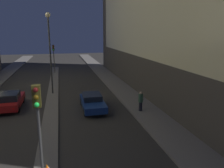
% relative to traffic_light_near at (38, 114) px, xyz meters
% --- Properties ---
extents(median_strip, '(1.18, 36.36, 0.13)m').
position_rel_traffic_light_near_xyz_m(median_strip, '(0.00, 16.18, -3.39)').
color(median_strip, '#66605B').
rests_on(median_strip, ground).
extents(traffic_light_near, '(0.32, 0.42, 4.53)m').
position_rel_traffic_light_near_xyz_m(traffic_light_near, '(0.00, 0.00, 0.00)').
color(traffic_light_near, '#383838').
rests_on(traffic_light_near, median_strip).
extents(traffic_light_mid, '(0.32, 0.42, 4.53)m').
position_rel_traffic_light_near_xyz_m(traffic_light_mid, '(0.00, 27.99, 0.00)').
color(traffic_light_mid, '#383838').
rests_on(traffic_light_mid, median_strip).
extents(street_lamp, '(0.52, 0.52, 8.50)m').
position_rel_traffic_light_near_xyz_m(street_lamp, '(0.00, 15.28, 2.42)').
color(street_lamp, '#383838').
rests_on(street_lamp, median_strip).
extents(car_left_lane, '(1.89, 4.39, 1.50)m').
position_rel_traffic_light_near_xyz_m(car_left_lane, '(-3.55, 11.44, -2.70)').
color(car_left_lane, maroon).
rests_on(car_left_lane, ground).
extents(car_right_lane, '(1.84, 4.49, 1.33)m').
position_rel_traffic_light_near_xyz_m(car_right_lane, '(3.55, 9.56, -2.76)').
color(car_right_lane, navy).
rests_on(car_right_lane, ground).
extents(pedestrian_on_right_sidewalk, '(0.39, 0.39, 1.68)m').
position_rel_traffic_light_near_xyz_m(pedestrian_on_right_sidewalk, '(7.39, 7.83, -2.42)').
color(pedestrian_on_right_sidewalk, black).
rests_on(pedestrian_on_right_sidewalk, sidewalk_right).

